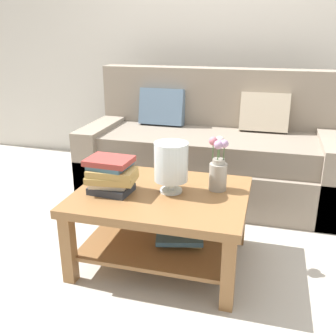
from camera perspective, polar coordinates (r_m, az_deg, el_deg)
ground_plane at (r=2.79m, az=2.97°, el=-9.74°), size 10.00×10.00×0.00m
back_wall at (r=4.06m, az=8.65°, el=19.29°), size 6.40×0.12×2.70m
couch at (r=3.35m, az=6.31°, el=2.16°), size 2.11×0.90×1.06m
coffee_table at (r=2.35m, az=-0.83°, el=-6.58°), size 1.01×0.79×0.47m
book_stack_main at (r=2.28m, az=-8.44°, el=-1.04°), size 0.30×0.24×0.21m
glass_hurricane_vase at (r=2.23m, az=0.46°, el=0.76°), size 0.20×0.20×0.30m
flower_pitcher at (r=2.30m, az=7.44°, el=-0.07°), size 0.12×0.11×0.33m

